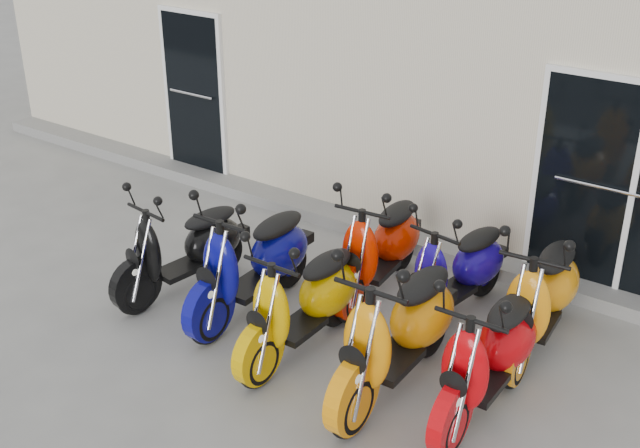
# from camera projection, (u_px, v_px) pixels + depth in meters

# --- Properties ---
(ground) EXTENTS (80.00, 80.00, 0.00)m
(ground) POSITION_uv_depth(u_px,v_px,m) (285.00, 313.00, 8.01)
(ground) COLOR gray
(ground) RESTS_ON ground
(building) EXTENTS (14.00, 6.00, 3.20)m
(building) POSITION_uv_depth(u_px,v_px,m) (512.00, 53.00, 11.14)
(building) COLOR beige
(building) RESTS_ON ground
(front_step) EXTENTS (14.00, 0.40, 0.15)m
(front_step) POSITION_uv_depth(u_px,v_px,m) (390.00, 233.00, 9.46)
(front_step) COLOR gray
(front_step) RESTS_ON ground
(door_left) EXTENTS (1.07, 0.08, 2.22)m
(door_left) POSITION_uv_depth(u_px,v_px,m) (194.00, 89.00, 10.74)
(door_left) COLOR black
(door_left) RESTS_ON front_step
(door_right) EXTENTS (2.02, 0.08, 2.22)m
(door_right) POSITION_uv_depth(u_px,v_px,m) (635.00, 187.00, 7.70)
(door_right) COLOR black
(door_right) RESTS_ON front_step
(scooter_front_black) EXTENTS (0.86, 1.82, 1.29)m
(scooter_front_black) POSITION_uv_depth(u_px,v_px,m) (182.00, 236.00, 8.12)
(scooter_front_black) COLOR black
(scooter_front_black) RESTS_ON ground
(scooter_front_blue) EXTENTS (0.75, 1.94, 1.42)m
(scooter_front_blue) POSITION_uv_depth(u_px,v_px,m) (252.00, 248.00, 7.74)
(scooter_front_blue) COLOR #090A7A
(scooter_front_blue) RESTS_ON ground
(scooter_front_orange_a) EXTENTS (0.66, 1.82, 1.34)m
(scooter_front_orange_a) POSITION_uv_depth(u_px,v_px,m) (302.00, 289.00, 7.12)
(scooter_front_orange_a) COLOR #E4AB00
(scooter_front_orange_a) RESTS_ON ground
(scooter_front_orange_b) EXTENTS (0.77, 2.02, 1.49)m
(scooter_front_orange_b) POSITION_uv_depth(u_px,v_px,m) (398.00, 316.00, 6.58)
(scooter_front_orange_b) COLOR orange
(scooter_front_orange_b) RESTS_ON ground
(scooter_front_red) EXTENTS (0.69, 1.84, 1.36)m
(scooter_front_red) POSITION_uv_depth(u_px,v_px,m) (489.00, 341.00, 6.36)
(scooter_front_red) COLOR red
(scooter_front_red) RESTS_ON ground
(scooter_back_red) EXTENTS (0.84, 1.88, 1.35)m
(scooter_back_red) POSITION_uv_depth(u_px,v_px,m) (380.00, 234.00, 8.09)
(scooter_back_red) COLOR red
(scooter_back_red) RESTS_ON ground
(scooter_back_blue) EXTENTS (0.87, 1.80, 1.28)m
(scooter_back_blue) POSITION_uv_depth(u_px,v_px,m) (457.00, 258.00, 7.70)
(scooter_back_blue) COLOR #190894
(scooter_back_blue) RESTS_ON ground
(scooter_back_yellow) EXTENTS (0.85, 1.94, 1.39)m
(scooter_back_yellow) POSITION_uv_depth(u_px,v_px,m) (543.00, 283.00, 7.15)
(scooter_back_yellow) COLOR orange
(scooter_back_yellow) RESTS_ON ground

